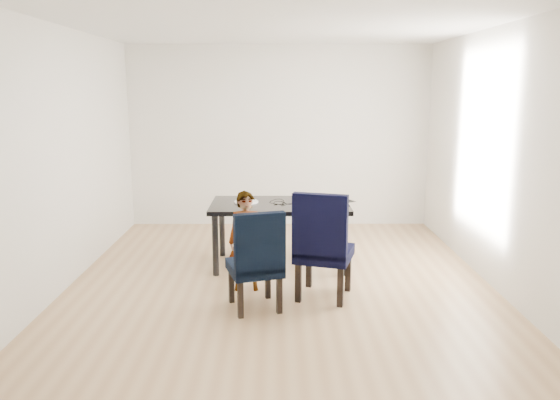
{
  "coord_description": "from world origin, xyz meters",
  "views": [
    {
      "loc": [
        -0.03,
        -5.72,
        2.06
      ],
      "look_at": [
        0.0,
        0.2,
        0.85
      ],
      "focal_mm": 35.0,
      "sensor_mm": 36.0,
      "label": 1
    }
  ],
  "objects_px": {
    "dining_table": "(280,234)",
    "plate": "(246,202)",
    "child": "(247,241)",
    "laptop": "(338,202)",
    "chair_left": "(254,259)",
    "chair_right": "(324,244)"
  },
  "relations": [
    {
      "from": "plate",
      "to": "laptop",
      "type": "relative_size",
      "value": 0.82
    },
    {
      "from": "chair_left",
      "to": "child",
      "type": "xyz_separation_m",
      "value": [
        -0.1,
        0.49,
        0.03
      ]
    },
    {
      "from": "chair_right",
      "to": "child",
      "type": "height_order",
      "value": "chair_right"
    },
    {
      "from": "child",
      "to": "plate",
      "type": "relative_size",
      "value": 3.66
    },
    {
      "from": "dining_table",
      "to": "child",
      "type": "height_order",
      "value": "child"
    },
    {
      "from": "dining_table",
      "to": "plate",
      "type": "bearing_deg",
      "value": 173.11
    },
    {
      "from": "chair_left",
      "to": "plate",
      "type": "distance_m",
      "value": 1.38
    },
    {
      "from": "dining_table",
      "to": "chair_right",
      "type": "xyz_separation_m",
      "value": [
        0.44,
        -1.01,
        0.17
      ]
    },
    {
      "from": "dining_table",
      "to": "chair_left",
      "type": "bearing_deg",
      "value": -100.79
    },
    {
      "from": "laptop",
      "to": "chair_left",
      "type": "bearing_deg",
      "value": 27.56
    },
    {
      "from": "plate",
      "to": "laptop",
      "type": "bearing_deg",
      "value": -2.87
    },
    {
      "from": "chair_left",
      "to": "laptop",
      "type": "relative_size",
      "value": 2.81
    },
    {
      "from": "child",
      "to": "laptop",
      "type": "distance_m",
      "value": 1.32
    },
    {
      "from": "chair_right",
      "to": "plate",
      "type": "distance_m",
      "value": 1.36
    },
    {
      "from": "chair_left",
      "to": "chair_right",
      "type": "relative_size",
      "value": 0.89
    },
    {
      "from": "laptop",
      "to": "plate",
      "type": "bearing_deg",
      "value": -29.57
    },
    {
      "from": "child",
      "to": "laptop",
      "type": "relative_size",
      "value": 3.0
    },
    {
      "from": "chair_right",
      "to": "plate",
      "type": "xyz_separation_m",
      "value": [
        -0.83,
        1.05,
        0.21
      ]
    },
    {
      "from": "dining_table",
      "to": "plate",
      "type": "height_order",
      "value": "plate"
    },
    {
      "from": "chair_right",
      "to": "child",
      "type": "bearing_deg",
      "value": -177.39
    },
    {
      "from": "chair_right",
      "to": "plate",
      "type": "relative_size",
      "value": 3.86
    },
    {
      "from": "chair_right",
      "to": "child",
      "type": "relative_size",
      "value": 1.05
    }
  ]
}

